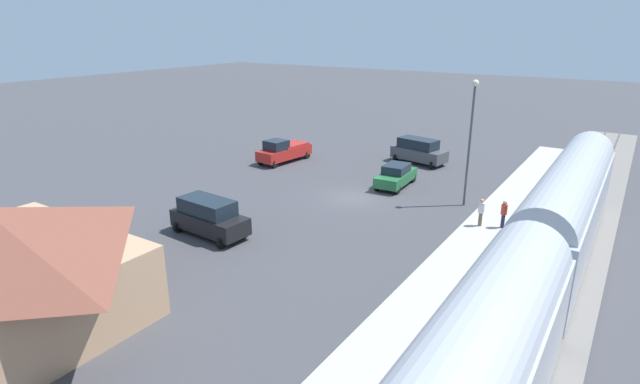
# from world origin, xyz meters

# --- Properties ---
(ground_plane) EXTENTS (200.00, 200.00, 0.00)m
(ground_plane) POSITION_xyz_m (0.00, 0.00, 0.00)
(ground_plane) COLOR #424247
(railway_track) EXTENTS (4.80, 70.00, 0.30)m
(railway_track) POSITION_xyz_m (-14.00, 0.00, 0.09)
(railway_track) COLOR slate
(railway_track) RESTS_ON ground
(platform) EXTENTS (3.20, 46.00, 0.30)m
(platform) POSITION_xyz_m (-10.00, 0.00, 0.15)
(platform) COLOR #B7B2A8
(platform) RESTS_ON ground
(pedestrian_on_platform) EXTENTS (0.36, 0.36, 1.71)m
(pedestrian_on_platform) POSITION_xyz_m (-10.60, 0.74, 1.28)
(pedestrian_on_platform) COLOR #23284C
(pedestrian_on_platform) RESTS_ON platform
(pedestrian_waiting_far) EXTENTS (0.36, 0.36, 1.71)m
(pedestrian_waiting_far) POSITION_xyz_m (-9.39, 1.17, 1.28)
(pedestrian_waiting_far) COLOR brown
(pedestrian_waiting_far) RESTS_ON platform
(suv_black) EXTENTS (5.02, 2.66, 2.22)m
(suv_black) POSITION_xyz_m (3.78, 10.55, 1.15)
(suv_black) COLOR black
(suv_black) RESTS_ON ground
(sedan_green) EXTENTS (2.09, 4.60, 1.74)m
(sedan_green) POSITION_xyz_m (-1.44, -4.03, 0.88)
(sedan_green) COLOR #236638
(sedan_green) RESTS_ON ground
(pickup_red) EXTENTS (2.56, 5.59, 2.14)m
(pickup_red) POSITION_xyz_m (10.18, -5.18, 1.03)
(pickup_red) COLOR red
(pickup_red) RESTS_ON ground
(suv_charcoal) EXTENTS (5.19, 3.10, 2.22)m
(suv_charcoal) POSITION_xyz_m (-0.22, -11.43, 1.15)
(suv_charcoal) COLOR #47494F
(suv_charcoal) RESTS_ON ground
(light_pole_near_platform) EXTENTS (0.44, 0.44, 8.51)m
(light_pole_near_platform) POSITION_xyz_m (-7.20, -2.71, 5.29)
(light_pole_near_platform) COLOR #515156
(light_pole_near_platform) RESTS_ON ground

